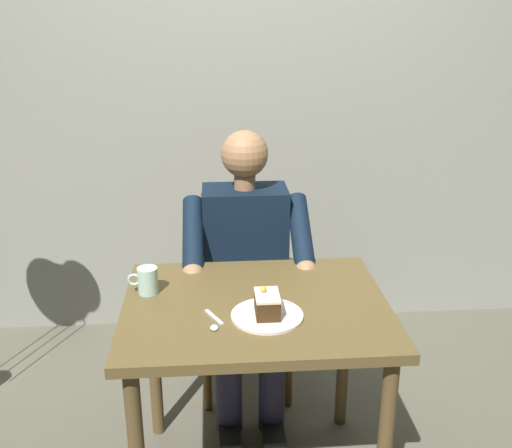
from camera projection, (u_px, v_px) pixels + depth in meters
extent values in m
cube|color=gray|center=(236.00, 50.00, 2.97)|extent=(6.40, 0.12, 3.00)
cube|color=brown|center=(256.00, 308.00, 2.01)|extent=(0.90, 0.72, 0.04)
cylinder|color=brown|center=(344.00, 349.00, 2.45)|extent=(0.05, 0.05, 0.73)
cylinder|color=brown|center=(154.00, 357.00, 2.39)|extent=(0.05, 0.05, 0.73)
cube|color=brown|center=(245.00, 302.00, 2.69)|extent=(0.42, 0.42, 0.04)
cube|color=brown|center=(243.00, 237.00, 2.78)|extent=(0.38, 0.04, 0.45)
cylinder|color=brown|center=(289.00, 363.00, 2.61)|extent=(0.04, 0.04, 0.44)
cylinder|color=brown|center=(207.00, 367.00, 2.58)|extent=(0.04, 0.04, 0.44)
cylinder|color=brown|center=(279.00, 323.00, 2.95)|extent=(0.04, 0.04, 0.44)
cylinder|color=brown|center=(207.00, 326.00, 2.92)|extent=(0.04, 0.04, 0.44)
cube|color=black|center=(245.00, 246.00, 2.57)|extent=(0.36, 0.22, 0.53)
sphere|color=#996D49|center=(245.00, 154.00, 2.43)|extent=(0.20, 0.20, 0.20)
cylinder|color=#996D49|center=(245.00, 182.00, 2.47)|extent=(0.09, 0.09, 0.06)
cylinder|color=black|center=(301.00, 231.00, 2.42)|extent=(0.08, 0.33, 0.26)
sphere|color=#996D49|center=(306.00, 271.00, 2.31)|extent=(0.09, 0.09, 0.09)
cylinder|color=black|center=(193.00, 234.00, 2.39)|extent=(0.08, 0.33, 0.26)
sphere|color=#996D49|center=(193.00, 275.00, 2.27)|extent=(0.09, 0.09, 0.09)
cylinder|color=#2A2741|center=(268.00, 316.00, 2.57)|extent=(0.13, 0.38, 0.14)
cylinder|color=#2A2741|center=(227.00, 318.00, 2.55)|extent=(0.13, 0.38, 0.14)
cylinder|color=#2A2741|center=(272.00, 385.00, 2.48)|extent=(0.11, 0.11, 0.42)
cube|color=black|center=(273.00, 430.00, 2.48)|extent=(0.09, 0.22, 0.05)
cylinder|color=#2A2741|center=(229.00, 387.00, 2.46)|extent=(0.11, 0.11, 0.42)
cube|color=black|center=(230.00, 433.00, 2.47)|extent=(0.09, 0.22, 0.05)
cylinder|color=silver|center=(267.00, 316.00, 1.92)|extent=(0.24, 0.24, 0.01)
cube|color=#3A2411|center=(267.00, 305.00, 1.90)|extent=(0.08, 0.11, 0.06)
cube|color=beige|center=(267.00, 295.00, 1.89)|extent=(0.08, 0.12, 0.01)
sphere|color=gold|center=(263.00, 289.00, 1.90)|extent=(0.02, 0.02, 0.02)
cylinder|color=#A8CDBE|center=(148.00, 280.00, 2.07)|extent=(0.07, 0.07, 0.10)
torus|color=#A8CDBE|center=(134.00, 280.00, 2.06)|extent=(0.05, 0.01, 0.05)
cylinder|color=black|center=(147.00, 270.00, 2.05)|extent=(0.06, 0.06, 0.01)
cube|color=silver|center=(214.00, 317.00, 1.91)|extent=(0.06, 0.10, 0.01)
ellipsoid|color=silver|center=(214.00, 328.00, 1.84)|extent=(0.03, 0.04, 0.01)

